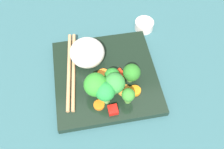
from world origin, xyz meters
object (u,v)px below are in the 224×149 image
object	(u,v)px
square_plate	(106,77)
sauce_cup	(144,25)
rice_mound	(87,53)
chopstick_pair	(71,70)
broccoli_floret_0	(132,73)
carrot_slice_5	(99,105)

from	to	relation	value
square_plate	sauce_cup	world-z (taller)	sauce_cup
rice_mound	sauce_cup	world-z (taller)	rice_mound
sauce_cup	chopstick_pair	bearing A→B (deg)	29.10
broccoli_floret_0	carrot_slice_5	size ratio (longest dim) A/B	2.20
rice_mound	sauce_cup	bearing A→B (deg)	-150.21
broccoli_floret_0	carrot_slice_5	xyz separation A→B (cm)	(8.47, 5.23, -2.99)
broccoli_floret_0	rice_mound	bearing A→B (deg)	-39.48
broccoli_floret_0	sauce_cup	size ratio (longest dim) A/B	1.06
carrot_slice_5	sauce_cup	size ratio (longest dim) A/B	0.48
rice_mound	chopstick_pair	world-z (taller)	rice_mound
square_plate	chopstick_pair	distance (cm)	8.59
chopstick_pair	sauce_cup	xyz separation A→B (cm)	(-21.57, -12.00, -0.93)
chopstick_pair	rice_mound	bearing A→B (deg)	122.54
rice_mound	broccoli_floret_0	bearing A→B (deg)	140.52
square_plate	carrot_slice_5	xyz separation A→B (cm)	(2.82, 7.93, 1.20)
carrot_slice_5	sauce_cup	distance (cm)	27.93
carrot_slice_5	chopstick_pair	xyz separation A→B (cm)	(5.22, -10.62, 0.12)
square_plate	carrot_slice_5	size ratio (longest dim) A/B	9.91
broccoli_floret_0	chopstick_pair	distance (cm)	14.99
carrot_slice_5	sauce_cup	xyz separation A→B (cm)	(-16.35, -22.63, -0.81)
square_plate	chopstick_pair	size ratio (longest dim) A/B	1.10
broccoli_floret_0	carrot_slice_5	world-z (taller)	broccoli_floret_0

